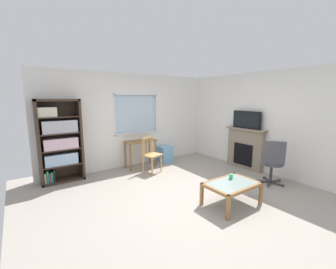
{
  "coord_description": "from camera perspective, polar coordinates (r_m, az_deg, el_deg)",
  "views": [
    {
      "loc": [
        -2.65,
        -3.06,
        1.9
      ],
      "look_at": [
        -0.18,
        0.46,
        1.17
      ],
      "focal_mm": 23.27,
      "sensor_mm": 36.0,
      "label": 1
    }
  ],
  "objects": [
    {
      "name": "office_chair",
      "position": [
        5.27,
        25.77,
        -6.1
      ],
      "size": [
        0.62,
        0.58,
        1.0
      ],
      "color": "#4C4C51",
      "rests_on": "ground"
    },
    {
      "name": "wall_back_with_window",
      "position": [
        6.18,
        -9.69,
        3.54
      ],
      "size": [
        4.91,
        0.15,
        2.55
      ],
      "color": "white",
      "rests_on": "ground"
    },
    {
      "name": "ground",
      "position": [
        4.47,
        5.44,
        -15.66
      ],
      "size": [
        5.91,
        5.99,
        0.02
      ],
      "primitive_type": "cube",
      "color": "#9E9389"
    },
    {
      "name": "wooden_chair",
      "position": [
        5.63,
        -4.46,
        -5.16
      ],
      "size": [
        0.51,
        0.5,
        0.9
      ],
      "color": "tan",
      "rests_on": "ground"
    },
    {
      "name": "desk_under_window",
      "position": [
        6.02,
        -7.24,
        -2.86
      ],
      "size": [
        0.86,
        0.42,
        0.74
      ],
      "color": "brown",
      "rests_on": "ground"
    },
    {
      "name": "plastic_drawer_unit",
      "position": [
        6.57,
        -0.84,
        -5.09
      ],
      "size": [
        0.35,
        0.4,
        0.46
      ],
      "primitive_type": "cube",
      "color": "#72ADDB",
      "rests_on": "ground"
    },
    {
      "name": "coffee_table",
      "position": [
        4.12,
        16.36,
        -12.79
      ],
      "size": [
        0.94,
        0.64,
        0.41
      ],
      "color": "#8C9E99",
      "rests_on": "ground"
    },
    {
      "name": "wall_right",
      "position": [
        6.03,
        24.14,
        2.85
      ],
      "size": [
        0.12,
        5.19,
        2.55
      ],
      "primitive_type": "cube",
      "color": "white",
      "rests_on": "ground"
    },
    {
      "name": "sippy_cup",
      "position": [
        4.26,
        16.17,
        -10.54
      ],
      "size": [
        0.07,
        0.07,
        0.09
      ],
      "primitive_type": "cylinder",
      "color": "#33B770",
      "rests_on": "coffee_table"
    },
    {
      "name": "fireplace",
      "position": [
        6.25,
        19.57,
        -3.4
      ],
      "size": [
        0.26,
        1.13,
        1.09
      ],
      "color": "gray",
      "rests_on": "ground"
    },
    {
      "name": "bookshelf",
      "position": [
        5.45,
        -26.63,
        -1.49
      ],
      "size": [
        0.9,
        0.38,
        1.87
      ],
      "color": "#38281E",
      "rests_on": "ground"
    },
    {
      "name": "tv",
      "position": [
        6.12,
        19.88,
        3.64
      ],
      "size": [
        0.06,
        0.82,
        0.46
      ],
      "color": "black",
      "rests_on": "fireplace"
    }
  ]
}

